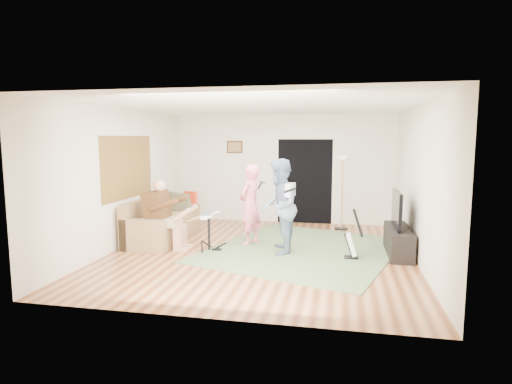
# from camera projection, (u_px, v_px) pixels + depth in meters

# --- Properties ---
(floor) EXTENTS (6.00, 6.00, 0.00)m
(floor) POSITION_uv_depth(u_px,v_px,m) (261.00, 253.00, 7.99)
(floor) COLOR brown
(floor) RESTS_ON ground
(walls) EXTENTS (5.50, 6.00, 2.70)m
(walls) POSITION_uv_depth(u_px,v_px,m) (261.00, 181.00, 7.82)
(walls) COLOR beige
(walls) RESTS_ON floor
(ceiling) EXTENTS (6.00, 6.00, 0.00)m
(ceiling) POSITION_uv_depth(u_px,v_px,m) (261.00, 106.00, 7.65)
(ceiling) COLOR white
(ceiling) RESTS_ON walls
(window_blinds) EXTENTS (0.00, 2.05, 2.05)m
(window_blinds) POSITION_uv_depth(u_px,v_px,m) (128.00, 167.00, 8.53)
(window_blinds) COLOR olive
(window_blinds) RESTS_ON walls
(doorway) EXTENTS (2.10, 0.00, 2.10)m
(doorway) POSITION_uv_depth(u_px,v_px,m) (305.00, 181.00, 10.66)
(doorway) COLOR black
(doorway) RESTS_ON walls
(picture_frame) EXTENTS (0.42, 0.03, 0.32)m
(picture_frame) POSITION_uv_depth(u_px,v_px,m) (235.00, 147.00, 10.90)
(picture_frame) COLOR #3F2314
(picture_frame) RESTS_ON walls
(area_rug) EXTENTS (4.21, 4.52, 0.02)m
(area_rug) POSITION_uv_depth(u_px,v_px,m) (303.00, 249.00, 8.20)
(area_rug) COLOR #526A40
(area_rug) RESTS_ON floor
(sofa) EXTENTS (0.89, 2.16, 0.88)m
(sofa) POSITION_uv_depth(u_px,v_px,m) (160.00, 226.00, 9.01)
(sofa) COLOR olive
(sofa) RESTS_ON floor
(drummer) EXTENTS (0.87, 0.49, 1.34)m
(drummer) POSITION_uv_depth(u_px,v_px,m) (166.00, 222.00, 8.27)
(drummer) COLOR #503016
(drummer) RESTS_ON sofa
(drum_kit) EXTENTS (0.41, 0.73, 0.75)m
(drum_kit) POSITION_uv_depth(u_px,v_px,m) (209.00, 234.00, 8.12)
(drum_kit) COLOR black
(drum_kit) RESTS_ON floor
(singer) EXTENTS (0.57, 0.69, 1.61)m
(singer) POSITION_uv_depth(u_px,v_px,m) (250.00, 205.00, 8.56)
(singer) COLOR #F16885
(singer) RESTS_ON floor
(microphone) EXTENTS (0.06, 0.06, 0.24)m
(microphone) POSITION_uv_depth(u_px,v_px,m) (260.00, 185.00, 8.47)
(microphone) COLOR black
(microphone) RESTS_ON singer
(guitarist) EXTENTS (0.77, 0.94, 1.76)m
(guitarist) POSITION_uv_depth(u_px,v_px,m) (279.00, 207.00, 7.86)
(guitarist) COLOR slate
(guitarist) RESTS_ON floor
(guitar_held) EXTENTS (0.25, 0.61, 0.26)m
(guitar_held) POSITION_uv_depth(u_px,v_px,m) (290.00, 190.00, 7.78)
(guitar_held) COLOR white
(guitar_held) RESTS_ON guitarist
(guitar_spare) EXTENTS (0.32, 0.29, 0.90)m
(guitar_spare) POSITION_uv_depth(u_px,v_px,m) (352.00, 244.00, 7.58)
(guitar_spare) COLOR black
(guitar_spare) RESTS_ON floor
(torchiere_lamp) EXTENTS (0.31, 0.31, 1.72)m
(torchiere_lamp) POSITION_uv_depth(u_px,v_px,m) (342.00, 179.00, 9.91)
(torchiere_lamp) COLOR black
(torchiere_lamp) RESTS_ON floor
(dining_chair) EXTENTS (0.48, 0.51, 0.89)m
(dining_chair) POSITION_uv_depth(u_px,v_px,m) (187.00, 216.00, 9.94)
(dining_chair) COLOR tan
(dining_chair) RESTS_ON floor
(tv_cabinet) EXTENTS (0.40, 1.40, 0.50)m
(tv_cabinet) POSITION_uv_depth(u_px,v_px,m) (398.00, 241.00, 7.86)
(tv_cabinet) COLOR black
(tv_cabinet) RESTS_ON floor
(television) EXTENTS (0.06, 1.07, 0.66)m
(television) POSITION_uv_depth(u_px,v_px,m) (397.00, 209.00, 7.79)
(television) COLOR black
(television) RESTS_ON tv_cabinet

